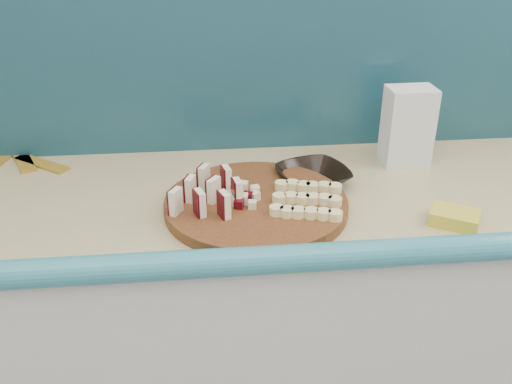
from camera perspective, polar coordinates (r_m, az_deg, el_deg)
name	(u,v)px	position (r m, az deg, el deg)	size (l,w,h in m)	color
kitchen_counter	(204,337)	(1.67, -5.21, -14.22)	(2.20, 0.63, 0.91)	silver
backsplash	(191,63)	(1.59, -6.52, 12.65)	(2.20, 0.02, 0.50)	teal
cutting_board	(256,205)	(1.33, 0.00, -1.28)	(0.43, 0.43, 0.03)	#45250E
apple_wedges	(208,191)	(1.30, -4.77, 0.05)	(0.17, 0.18, 0.06)	#FCEDCA
apple_chunks	(244,195)	(1.32, -1.17, -0.28)	(0.07, 0.07, 0.02)	beige
banana_slices	(307,199)	(1.31, 5.10, -0.71)	(0.19, 0.19, 0.02)	#FBE799
brown_bowl	(313,177)	(1.45, 5.73, 1.51)	(0.18, 0.18, 0.04)	black
flour_bag	(408,126)	(1.58, 14.92, 6.37)	(0.12, 0.09, 0.21)	white
sponge	(454,218)	(1.34, 19.22, -2.43)	(0.10, 0.07, 0.03)	yellow
banana_peel	(20,162)	(1.69, -22.54, 2.76)	(0.25, 0.21, 0.01)	gold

